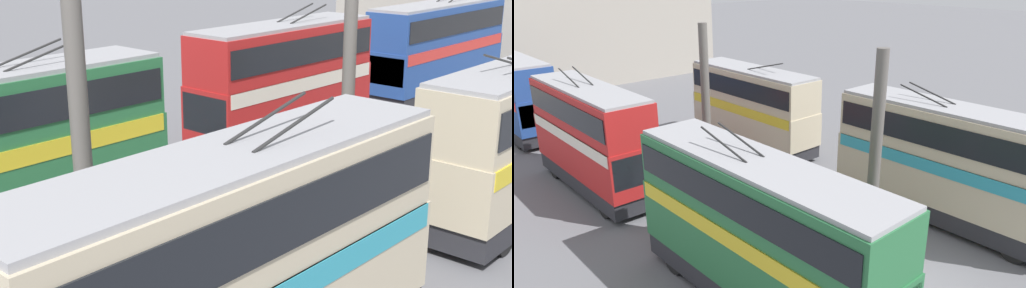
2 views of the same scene
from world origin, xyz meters
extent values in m
plane|color=slate|center=(0.00, 0.00, 0.00)|extent=(240.00, 240.00, 0.00)
cube|color=#A8A093|center=(37.41, 0.00, 4.13)|extent=(0.50, 36.00, 8.26)
cylinder|color=#605B56|center=(2.28, 0.00, 4.13)|extent=(0.45, 0.45, 8.26)
cube|color=#333338|center=(2.28, 0.00, 0.04)|extent=(0.81, 0.81, 0.08)
cylinder|color=#605B56|center=(12.93, 0.00, 4.13)|extent=(0.45, 0.45, 8.26)
cube|color=#333338|center=(12.93, 0.00, 0.04)|extent=(0.81, 0.81, 0.08)
cylinder|color=black|center=(-1.66, -4.01, 0.51)|extent=(1.03, 0.30, 1.03)
cylinder|color=black|center=(5.60, -6.11, 0.51)|extent=(1.03, 0.30, 1.03)
cylinder|color=black|center=(5.60, -4.01, 0.51)|extent=(1.03, 0.30, 1.03)
cube|color=#28282D|center=(2.07, -5.06, 0.67)|extent=(10.05, 2.45, 0.78)
cube|color=beige|center=(2.07, -5.06, 2.11)|extent=(10.26, 2.50, 2.10)
cube|color=teal|center=(2.07, -5.06, 2.89)|extent=(9.95, 2.54, 0.55)
cube|color=beige|center=(2.07, -5.06, 4.16)|extent=(10.16, 2.43, 2.00)
cube|color=black|center=(2.07, -5.06, 4.26)|extent=(9.85, 2.51, 1.10)
cube|color=#9E9EA3|center=(2.07, -5.06, 5.23)|extent=(10.05, 2.25, 0.14)
cylinder|color=#282828|center=(3.35, -5.41, 5.59)|extent=(2.35, 0.07, 0.65)
cylinder|color=#282828|center=(3.35, -4.71, 5.59)|extent=(2.35, 0.07, 0.65)
cylinder|color=black|center=(18.46, -6.11, 0.47)|extent=(0.95, 0.30, 0.95)
cylinder|color=black|center=(18.46, -4.01, 0.47)|extent=(0.95, 0.30, 0.95)
cylinder|color=black|center=(12.13, -6.11, 0.47)|extent=(0.95, 0.30, 0.95)
cylinder|color=black|center=(12.13, -4.01, 0.47)|extent=(0.95, 0.30, 0.95)
cube|color=#28282D|center=(15.20, -5.06, 0.64)|extent=(9.14, 2.45, 0.76)
cube|color=beige|center=(15.20, -5.06, 1.98)|extent=(9.33, 2.50, 1.91)
cube|color=yellow|center=(15.20, -5.06, 2.65)|extent=(9.05, 2.54, 0.55)
cube|color=beige|center=(15.20, -5.06, 3.90)|extent=(9.24, 2.43, 1.93)
cube|color=black|center=(15.20, -5.06, 3.99)|extent=(8.96, 2.51, 1.06)
cube|color=#9E9EA3|center=(15.20, -5.06, 4.93)|extent=(9.14, 2.25, 0.14)
cube|color=black|center=(19.80, -5.06, 2.17)|extent=(0.12, 2.30, 1.22)
cylinder|color=#282828|center=(14.03, -5.41, 5.29)|extent=(2.35, 0.07, 0.65)
cylinder|color=#282828|center=(14.03, -4.71, 5.29)|extent=(2.35, 0.07, 0.65)
cylinder|color=black|center=(6.54, 4.01, 0.55)|extent=(1.10, 0.30, 1.10)
cylinder|color=black|center=(6.54, 6.11, 0.55)|extent=(1.10, 0.30, 1.10)
cube|color=#28282D|center=(2.96, 5.06, 0.70)|extent=(10.16, 2.45, 0.80)
cube|color=#286B3D|center=(2.96, 5.06, 2.21)|extent=(10.37, 2.50, 2.22)
cube|color=yellow|center=(2.96, 5.06, 3.05)|extent=(10.06, 2.54, 0.55)
cube|color=#286B3D|center=(2.96, 5.06, 4.23)|extent=(10.27, 2.43, 1.82)
cube|color=black|center=(2.96, 5.06, 4.32)|extent=(9.96, 2.51, 1.00)
cube|color=#9E9EA3|center=(2.96, 5.06, 5.21)|extent=(10.16, 2.25, 0.14)
cylinder|color=#282828|center=(4.26, 4.71, 5.57)|extent=(2.35, 0.07, 0.65)
cylinder|color=#282828|center=(4.26, 5.41, 5.57)|extent=(2.35, 0.07, 0.65)
cylinder|color=black|center=(12.42, 4.01, 0.55)|extent=(1.10, 0.30, 1.10)
cylinder|color=black|center=(12.42, 6.11, 0.55)|extent=(1.10, 0.30, 1.10)
cylinder|color=black|center=(18.57, 4.01, 0.55)|extent=(1.10, 0.30, 1.10)
cylinder|color=black|center=(18.57, 6.11, 0.55)|extent=(1.10, 0.30, 1.10)
cube|color=#28282D|center=(15.59, 5.06, 0.70)|extent=(8.97, 2.45, 0.80)
cube|color=red|center=(15.59, 5.06, 2.23)|extent=(9.15, 2.50, 2.26)
cube|color=silver|center=(15.59, 5.06, 3.09)|extent=(8.88, 2.54, 0.55)
cube|color=red|center=(15.59, 5.06, 4.32)|extent=(9.06, 2.43, 1.91)
cube|color=black|center=(15.59, 5.06, 4.41)|extent=(8.78, 2.51, 1.05)
cube|color=#9E9EA3|center=(15.59, 5.06, 5.34)|extent=(8.97, 2.25, 0.14)
cube|color=black|center=(11.08, 5.06, 2.46)|extent=(0.12, 2.30, 1.45)
cylinder|color=#282828|center=(16.74, 4.71, 5.70)|extent=(2.35, 0.07, 0.65)
cylinder|color=#282828|center=(16.74, 5.41, 5.70)|extent=(2.35, 0.07, 0.65)
cylinder|color=black|center=(24.66, 4.01, 0.47)|extent=(0.95, 0.30, 0.95)
cylinder|color=black|center=(24.66, 6.11, 0.47)|extent=(0.95, 0.30, 0.95)
cylinder|color=black|center=(32.51, 4.01, 0.47)|extent=(0.95, 0.30, 0.95)
cube|color=#28282D|center=(28.69, 5.06, 0.64)|extent=(10.63, 2.45, 0.76)
cube|color=black|center=(23.32, 5.06, 2.33)|extent=(0.12, 2.30, 1.40)
cube|color=#384251|center=(9.78, -0.81, 0.41)|extent=(0.36, 0.30, 0.82)
cube|color=#4C7051|center=(9.78, -0.81, 1.18)|extent=(0.48, 0.39, 0.71)
sphere|color=#A37A5B|center=(9.78, -0.81, 1.65)|extent=(0.23, 0.23, 0.23)
cylinder|color=#235638|center=(10.14, 3.07, 0.40)|extent=(0.54, 0.54, 0.81)
cylinder|color=#235638|center=(10.14, 3.07, 0.40)|extent=(0.57, 0.57, 0.04)
camera|label=1|loc=(-6.64, -13.42, 9.09)|focal=50.00mm
camera|label=2|loc=(-7.71, 14.26, 10.89)|focal=35.00mm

